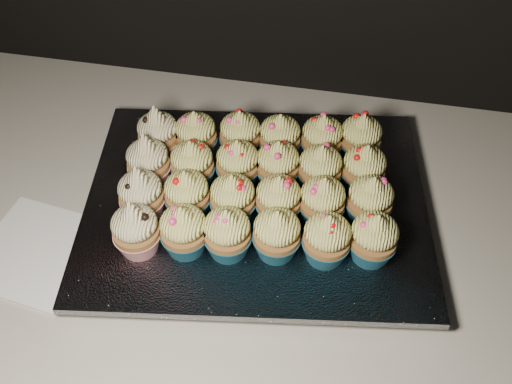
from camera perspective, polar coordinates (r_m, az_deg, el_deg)
cabinet at (r=1.25m, az=5.05°, el=-16.39°), size 2.40×0.60×0.86m
worktop at (r=0.86m, az=7.03°, el=-3.68°), size 2.44×0.64×0.04m
napkin at (r=0.86m, az=-21.04°, el=-5.60°), size 0.18×0.18×0.00m
baking_tray at (r=0.84m, az=0.00°, el=-1.76°), size 0.50×0.40×0.02m
foil_lining at (r=0.83m, az=0.00°, el=-1.01°), size 0.54×0.45×0.01m
cupcake_0 at (r=0.75m, az=-11.95°, el=-3.64°), size 0.06×0.06×0.10m
cupcake_1 at (r=0.74m, az=-7.23°, el=-3.82°), size 0.06×0.06×0.08m
cupcake_2 at (r=0.74m, az=-2.89°, el=-4.11°), size 0.06×0.06×0.08m
cupcake_3 at (r=0.74m, az=2.09°, el=-4.21°), size 0.06×0.06×0.08m
cupcake_4 at (r=0.74m, az=7.09°, el=-4.64°), size 0.06×0.06×0.08m
cupcake_5 at (r=0.75m, az=11.66°, el=-4.53°), size 0.06×0.06×0.08m
cupcake_6 at (r=0.79m, az=-11.41°, el=-0.20°), size 0.06×0.06×0.10m
cupcake_7 at (r=0.78m, az=-6.90°, el=-0.25°), size 0.06×0.06×0.08m
cupcake_8 at (r=0.77m, az=-2.35°, el=-0.66°), size 0.06×0.06×0.08m
cupcake_9 at (r=0.77m, az=2.25°, el=-0.78°), size 0.06×0.06×0.08m
cupcake_10 at (r=0.78m, az=6.64°, el=-0.92°), size 0.06×0.06×0.08m
cupcake_11 at (r=0.79m, az=11.31°, el=-0.83°), size 0.06×0.06×0.08m
cupcake_12 at (r=0.83m, az=-10.73°, el=3.04°), size 0.06×0.06×0.10m
cupcake_13 at (r=0.82m, az=-6.38°, el=2.74°), size 0.06×0.06×0.08m
cupcake_14 at (r=0.82m, az=-1.84°, el=2.83°), size 0.06×0.06×0.08m
cupcake_15 at (r=0.82m, az=2.20°, el=2.72°), size 0.06×0.06×0.08m
cupcake_16 at (r=0.82m, az=6.41°, el=2.31°), size 0.06×0.06×0.08m
cupcake_17 at (r=0.82m, az=10.73°, el=2.29°), size 0.06×0.06×0.08m
cupcake_18 at (r=0.87m, az=-9.75°, el=5.79°), size 0.06×0.06×0.10m
cupcake_19 at (r=0.87m, az=-6.01°, el=5.68°), size 0.06×0.06×0.08m
cupcake_20 at (r=0.86m, az=-1.58°, el=5.75°), size 0.06×0.06×0.08m
cupcake_21 at (r=0.86m, az=2.40°, el=5.43°), size 0.06×0.06×0.08m
cupcake_22 at (r=0.86m, az=6.62°, el=5.31°), size 0.06×0.06×0.08m
cupcake_23 at (r=0.87m, az=10.41°, el=5.33°), size 0.06×0.06×0.08m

